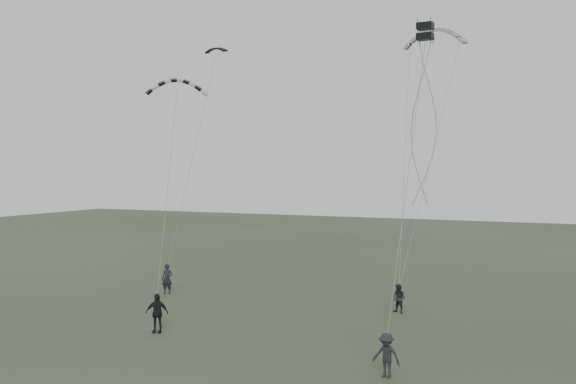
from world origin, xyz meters
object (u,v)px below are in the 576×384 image
at_px(flyer_left, 167,279).
at_px(kite_dark_small, 216,48).
at_px(kite_pale_large, 434,30).
at_px(flyer_far, 386,355).
at_px(kite_striped, 177,80).
at_px(flyer_right, 399,299).
at_px(flyer_center, 157,313).
at_px(kite_box, 425,31).

xyz_separation_m(flyer_left, kite_dark_small, (2.07, 2.54, 14.55)).
bearing_deg(kite_pale_large, flyer_far, -82.19).
height_order(flyer_left, kite_dark_small, kite_dark_small).
xyz_separation_m(flyer_far, kite_striped, (-13.04, 5.69, 11.76)).
xyz_separation_m(flyer_right, kite_pale_large, (0.83, 5.66, 15.50)).
xyz_separation_m(flyer_right, flyer_center, (-9.70, -8.16, 0.14)).
relative_size(flyer_left, kite_dark_small, 1.27).
relative_size(flyer_left, flyer_center, 1.01).
height_order(flyer_right, flyer_far, flyer_far).
bearing_deg(flyer_left, kite_dark_small, 33.19).
bearing_deg(kite_box, kite_pale_large, 99.90).
xyz_separation_m(flyer_left, kite_striped, (2.86, -2.93, 11.65)).
xyz_separation_m(kite_pale_large, kite_striped, (-12.24, -9.56, -3.70)).
relative_size(flyer_right, kite_box, 2.16).
distance_m(flyer_center, kite_striped, 12.53).
xyz_separation_m(flyer_far, kite_dark_small, (-13.82, 11.16, 14.66)).
bearing_deg(flyer_right, kite_box, -46.23).
relative_size(flyer_left, kite_box, 2.58).
bearing_deg(kite_striped, flyer_far, -58.56).
xyz_separation_m(flyer_center, kite_striped, (-1.72, 4.26, 11.66)).
height_order(kite_dark_small, kite_pale_large, kite_pale_large).
xyz_separation_m(flyer_far, kite_box, (0.57, 4.28, 12.74)).
distance_m(kite_dark_small, kite_pale_large, 13.68).
bearing_deg(kite_pale_large, flyer_left, -151.49).
bearing_deg(kite_pale_large, flyer_right, -93.48).
bearing_deg(kite_box, flyer_left, 168.03).
distance_m(flyer_left, flyer_far, 18.08).
xyz_separation_m(flyer_far, kite_pale_large, (-0.80, 15.24, 15.46)).
bearing_deg(kite_pale_large, flyer_center, -122.46).
bearing_deg(flyer_left, flyer_right, -13.76).
bearing_deg(kite_striped, kite_box, -40.91).
relative_size(flyer_right, flyer_far, 0.95).
distance_m(flyer_right, flyer_center, 12.67).
xyz_separation_m(flyer_center, kite_dark_small, (-2.50, 9.73, 14.56)).
bearing_deg(kite_striped, kite_dark_small, 63.19).
bearing_deg(kite_striped, flyer_right, -16.14).
bearing_deg(flyer_center, flyer_left, 102.15).
relative_size(flyer_far, kite_pale_large, 0.43).
height_order(flyer_center, kite_striped, kite_striped).
bearing_deg(kite_box, flyer_center, -163.69).
xyz_separation_m(flyer_right, flyer_far, (1.62, -9.58, 0.04)).
bearing_deg(flyer_far, kite_pale_large, 103.14).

